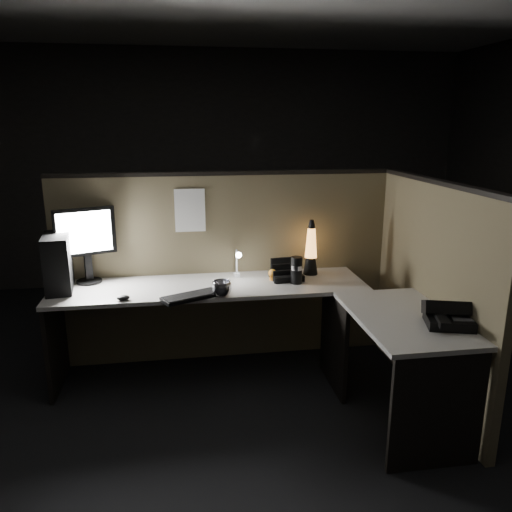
{
  "coord_description": "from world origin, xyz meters",
  "views": [
    {
      "loc": [
        -0.36,
        -2.92,
        1.89
      ],
      "look_at": [
        0.15,
        0.35,
        1.0
      ],
      "focal_mm": 35.0,
      "sensor_mm": 36.0,
      "label": 1
    }
  ],
  "objects": [
    {
      "name": "lava_lamp",
      "position": [
        0.65,
        0.75,
        0.91
      ],
      "size": [
        0.12,
        0.12,
        0.43
      ],
      "color": "black",
      "rests_on": "desk"
    },
    {
      "name": "pinned_paper",
      "position": [
        -0.27,
        0.9,
        1.24
      ],
      "size": [
        0.23,
        0.0,
        0.33
      ],
      "primitive_type": "cube",
      "color": "white",
      "rests_on": "partition_back"
    },
    {
      "name": "desk_phone",
      "position": [
        1.19,
        -0.37,
        0.79
      ],
      "size": [
        0.32,
        0.31,
        0.16
      ],
      "rotation": [
        0.0,
        0.0,
        -0.29
      ],
      "color": "black",
      "rests_on": "desk"
    },
    {
      "name": "partition_back",
      "position": [
        0.0,
        0.93,
        0.75
      ],
      "size": [
        2.66,
        0.06,
        1.5
      ],
      "primitive_type": "cube",
      "color": "brown",
      "rests_on": "ground"
    },
    {
      "name": "floor",
      "position": [
        0.0,
        0.0,
        0.0
      ],
      "size": [
        6.0,
        6.0,
        0.0
      ],
      "primitive_type": "plane",
      "color": "black",
      "rests_on": "ground"
    },
    {
      "name": "clip_lamp",
      "position": [
        0.07,
        0.7,
        0.87
      ],
      "size": [
        0.05,
        0.18,
        0.23
      ],
      "color": "white",
      "rests_on": "desk"
    },
    {
      "name": "mouse",
      "position": [
        -0.75,
        0.36,
        0.75
      ],
      "size": [
        0.1,
        0.08,
        0.03
      ],
      "primitive_type": "ellipsoid",
      "rotation": [
        0.0,
        0.0,
        0.19
      ],
      "color": "black",
      "rests_on": "desk"
    },
    {
      "name": "keyboard",
      "position": [
        -0.28,
        0.34,
        0.74
      ],
      "size": [
        0.47,
        0.32,
        0.02
      ],
      "primitive_type": "cube",
      "rotation": [
        0.0,
        0.0,
        0.43
      ],
      "color": "black",
      "rests_on": "desk"
    },
    {
      "name": "partition_right",
      "position": [
        1.33,
        0.1,
        0.75
      ],
      "size": [
        0.06,
        1.66,
        1.5
      ],
      "primitive_type": "cube",
      "color": "brown",
      "rests_on": "ground"
    },
    {
      "name": "figurine",
      "position": [
        0.33,
        0.64,
        0.78
      ],
      "size": [
        0.06,
        0.06,
        0.06
      ],
      "primitive_type": "sphere",
      "color": "orange",
      "rests_on": "desk"
    },
    {
      "name": "room_shell",
      "position": [
        0.0,
        0.0,
        1.62
      ],
      "size": [
        6.0,
        6.0,
        6.0
      ],
      "color": "silver",
      "rests_on": "ground"
    },
    {
      "name": "pc_tower",
      "position": [
        -1.22,
        0.66,
        0.93
      ],
      "size": [
        0.22,
        0.4,
        0.4
      ],
      "primitive_type": "cube",
      "rotation": [
        0.0,
        0.0,
        0.13
      ],
      "color": "black",
      "rests_on": "desk"
    },
    {
      "name": "monitor",
      "position": [
        -1.04,
        0.81,
        1.07
      ],
      "size": [
        0.42,
        0.21,
        0.56
      ],
      "rotation": [
        0.0,
        0.0,
        0.38
      ],
      "color": "black",
      "rests_on": "desk"
    },
    {
      "name": "organizer",
      "position": [
        0.44,
        0.66,
        0.77
      ],
      "size": [
        0.25,
        0.22,
        0.17
      ],
      "rotation": [
        0.0,
        0.0,
        0.11
      ],
      "color": "black",
      "rests_on": "desk"
    },
    {
      "name": "desk",
      "position": [
        0.18,
        0.25,
        0.58
      ],
      "size": [
        2.6,
        1.6,
        0.73
      ],
      "color": "#B5B2AB",
      "rests_on": "ground"
    },
    {
      "name": "travel_mug",
      "position": [
        0.49,
        0.54,
        0.83
      ],
      "size": [
        0.09,
        0.09,
        0.2
      ],
      "primitive_type": "cylinder",
      "color": "black",
      "rests_on": "desk"
    },
    {
      "name": "steel_mug",
      "position": [
        -0.09,
        0.34,
        0.78
      ],
      "size": [
        0.17,
        0.17,
        0.11
      ],
      "primitive_type": "imported",
      "rotation": [
        0.0,
        0.0,
        -0.27
      ],
      "color": "#B9B8C0",
      "rests_on": "desk"
    }
  ]
}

